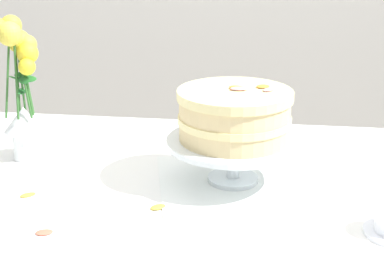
{
  "coord_description": "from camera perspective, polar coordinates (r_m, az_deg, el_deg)",
  "views": [
    {
      "loc": [
        0.21,
        -1.1,
        1.26
      ],
      "look_at": [
        0.06,
        0.02,
        0.86
      ],
      "focal_mm": 54.64,
      "sensor_mm": 36.0,
      "label": 1
    }
  ],
  "objects": [
    {
      "name": "dining_table",
      "position": [
        1.25,
        -2.88,
        -9.94
      ],
      "size": [
        1.4,
        1.0,
        0.74
      ],
      "color": "white",
      "rests_on": "ground"
    },
    {
      "name": "cake_stand",
      "position": [
        1.25,
        4.09,
        -0.94
      ],
      "size": [
        0.29,
        0.29,
        0.1
      ],
      "color": "silver",
      "rests_on": "linen_napkin"
    },
    {
      "name": "linen_napkin",
      "position": [
        1.29,
        4.0,
        -4.35
      ],
      "size": [
        0.38,
        0.38,
        0.0
      ],
      "primitive_type": "cube",
      "rotation": [
        0.0,
        0.0,
        0.23
      ],
      "color": "white",
      "rests_on": "dining_table"
    },
    {
      "name": "loose_petal_0",
      "position": [
        1.11,
        -14.23,
        -9.0
      ],
      "size": [
        0.04,
        0.03,
        0.0
      ],
      "primitive_type": "ellipsoid",
      "rotation": [
        0.0,
        0.0,
        0.31
      ],
      "color": "#E56B51",
      "rests_on": "dining_table"
    },
    {
      "name": "loose_petal_1",
      "position": [
        1.27,
        -15.72,
        -5.45
      ],
      "size": [
        0.04,
        0.04,
        0.0
      ],
      "primitive_type": "ellipsoid",
      "rotation": [
        0.0,
        0.0,
        0.73
      ],
      "color": "yellow",
      "rests_on": "dining_table"
    },
    {
      "name": "layer_cake",
      "position": [
        1.23,
        4.17,
        2.18
      ],
      "size": [
        0.24,
        0.24,
        0.11
      ],
      "color": "beige",
      "rests_on": "cake_stand"
    },
    {
      "name": "flower_vase",
      "position": [
        1.41,
        -16.45,
        4.95
      ],
      "size": [
        0.11,
        0.11,
        0.34
      ],
      "color": "silver",
      "rests_on": "dining_table"
    },
    {
      "name": "loose_petal_2",
      "position": [
        1.17,
        -3.19,
        -6.84
      ],
      "size": [
        0.04,
        0.04,
        0.01
      ],
      "primitive_type": "ellipsoid",
      "rotation": [
        0.0,
        0.0,
        3.87
      ],
      "color": "yellow",
      "rests_on": "dining_table"
    }
  ]
}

